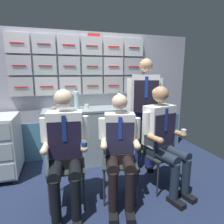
# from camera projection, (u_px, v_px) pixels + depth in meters

# --- Properties ---
(ground) EXTENTS (4.80, 4.80, 0.04)m
(ground) POSITION_uv_depth(u_px,v_px,m) (92.00, 205.00, 2.21)
(ground) COLOR #1C2643
(galley_bulkhead) EXTENTS (4.20, 0.14, 2.15)m
(galley_bulkhead) POSITION_uv_depth(u_px,v_px,m) (77.00, 94.00, 3.27)
(galley_bulkhead) COLOR #A6A6B6
(galley_bulkhead) RESTS_ON ground
(galley_counter) EXTENTS (1.59, 0.53, 0.91)m
(galley_counter) POSITION_uv_depth(u_px,v_px,m) (94.00, 135.00, 3.20)
(galley_counter) COLOR #92A4A7
(galley_counter) RESTS_ON ground
(service_trolley) EXTENTS (0.40, 0.65, 0.89)m
(service_trolley) POSITION_uv_depth(u_px,v_px,m) (3.00, 145.00, 2.70)
(service_trolley) COLOR black
(service_trolley) RESTS_ON ground
(folding_chair_left) EXTENTS (0.44, 0.44, 0.86)m
(folding_chair_left) POSITION_uv_depth(u_px,v_px,m) (67.00, 156.00, 2.21)
(folding_chair_left) COLOR #2D2D33
(folding_chair_left) RESTS_ON ground
(crew_member_left) EXTENTS (0.51, 0.66, 1.31)m
(crew_member_left) POSITION_uv_depth(u_px,v_px,m) (65.00, 145.00, 2.02)
(crew_member_left) COLOR black
(crew_member_left) RESTS_ON ground
(folding_chair_right) EXTENTS (0.49, 0.49, 0.86)m
(folding_chair_right) POSITION_uv_depth(u_px,v_px,m) (119.00, 152.00, 2.32)
(folding_chair_right) COLOR #2D2D33
(folding_chair_right) RESTS_ON ground
(crew_member_right) EXTENTS (0.50, 0.64, 1.25)m
(crew_member_right) POSITION_uv_depth(u_px,v_px,m) (120.00, 145.00, 2.13)
(crew_member_right) COLOR black
(crew_member_right) RESTS_ON ground
(folding_chair_by_counter) EXTENTS (0.49, 0.49, 0.86)m
(folding_chair_by_counter) POSITION_uv_depth(u_px,v_px,m) (154.00, 145.00, 2.53)
(folding_chair_by_counter) COLOR #2D2D33
(folding_chair_by_counter) RESTS_ON ground
(crew_member_by_counter) EXTENTS (0.54, 0.70, 1.32)m
(crew_member_by_counter) POSITION_uv_depth(u_px,v_px,m) (163.00, 134.00, 2.36)
(crew_member_by_counter) COLOR black
(crew_member_by_counter) RESTS_ON ground
(crew_member_standing) EXTENTS (0.51, 0.35, 1.68)m
(crew_member_standing) POSITION_uv_depth(u_px,v_px,m) (145.00, 106.00, 2.82)
(crew_member_standing) COLOR black
(crew_member_standing) RESTS_ON ground
(sparkling_bottle_green) EXTENTS (0.07, 0.07, 0.27)m
(sparkling_bottle_green) POSITION_uv_depth(u_px,v_px,m) (119.00, 100.00, 3.14)
(sparkling_bottle_green) COLOR silver
(sparkling_bottle_green) RESTS_ON galley_counter
(water_bottle_clear) EXTENTS (0.07, 0.07, 0.31)m
(water_bottle_clear) POSITION_uv_depth(u_px,v_px,m) (76.00, 100.00, 3.02)
(water_bottle_clear) COLOR silver
(water_bottle_clear) RESTS_ON galley_counter
(coffee_cup_spare) EXTENTS (0.07, 0.07, 0.07)m
(coffee_cup_spare) POSITION_uv_depth(u_px,v_px,m) (87.00, 106.00, 3.09)
(coffee_cup_spare) COLOR silver
(coffee_cup_spare) RESTS_ON galley_counter
(paper_cup_blue) EXTENTS (0.08, 0.08, 0.07)m
(paper_cup_blue) POSITION_uv_depth(u_px,v_px,m) (54.00, 109.00, 2.80)
(paper_cup_blue) COLOR #C2AD89
(paper_cup_blue) RESTS_ON galley_counter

